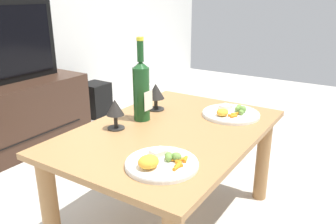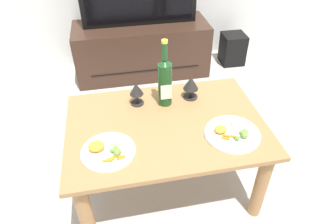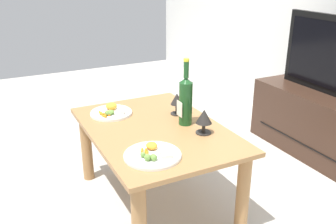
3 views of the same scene
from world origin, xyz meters
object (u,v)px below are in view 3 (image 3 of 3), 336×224
object	(u,v)px
dinner_plate_left	(111,112)
tv_stand	(330,127)
goblet_right	(204,118)
goblet_left	(177,100)
dinner_plate_right	(153,154)
wine_bottle	(186,99)
dining_table	(155,143)

from	to	relation	value
dinner_plate_left	tv_stand	bearing A→B (deg)	77.09
tv_stand	goblet_right	bearing A→B (deg)	-83.33
goblet_left	dinner_plate_left	world-z (taller)	goblet_left
goblet_left	dinner_plate_right	xyz separation A→B (m)	(0.43, -0.36, -0.08)
tv_stand	wine_bottle	size ratio (longest dim) A/B	3.13
tv_stand	goblet_right	size ratio (longest dim) A/B	8.74
dinner_plate_right	goblet_right	bearing A→B (deg)	108.61
goblet_right	goblet_left	bearing A→B (deg)	180.00
goblet_left	dinner_plate_right	size ratio (longest dim) A/B	0.49
dinner_plate_left	wine_bottle	bearing A→B (deg)	44.49
goblet_right	dinner_plate_right	size ratio (longest dim) A/B	0.50
goblet_left	tv_stand	bearing A→B (deg)	81.74
goblet_left	dinner_plate_left	distance (m)	0.41
wine_bottle	goblet_left	size ratio (longest dim) A/B	2.84
dinner_plate_right	wine_bottle	bearing A→B (deg)	129.79
goblet_right	dinner_plate_left	size ratio (longest dim) A/B	0.54
dining_table	dinner_plate_right	world-z (taller)	dinner_plate_right
tv_stand	dinner_plate_left	world-z (taller)	dinner_plate_left
wine_bottle	goblet_right	size ratio (longest dim) A/B	2.79
wine_bottle	dining_table	bearing A→B (deg)	-99.38
dinner_plate_left	dinner_plate_right	bearing A→B (deg)	-0.05
goblet_right	dinner_plate_right	xyz separation A→B (m)	(0.12, -0.36, -0.08)
tv_stand	dinner_plate_right	world-z (taller)	dinner_plate_right
dining_table	dinner_plate_left	xyz separation A→B (m)	(-0.30, -0.15, 0.11)
dining_table	dinner_plate_left	size ratio (longest dim) A/B	4.04
dinner_plate_left	dinner_plate_right	world-z (taller)	dinner_plate_left
tv_stand	wine_bottle	bearing A→B (deg)	-90.79
dining_table	tv_stand	xyz separation A→B (m)	(0.05, 1.38, -0.16)
goblet_right	wine_bottle	bearing A→B (deg)	-170.11
dining_table	goblet_left	xyz separation A→B (m)	(-0.12, 0.20, 0.18)
tv_stand	goblet_left	bearing A→B (deg)	-98.26
wine_bottle	dinner_plate_right	xyz separation A→B (m)	(0.27, -0.33, -0.14)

